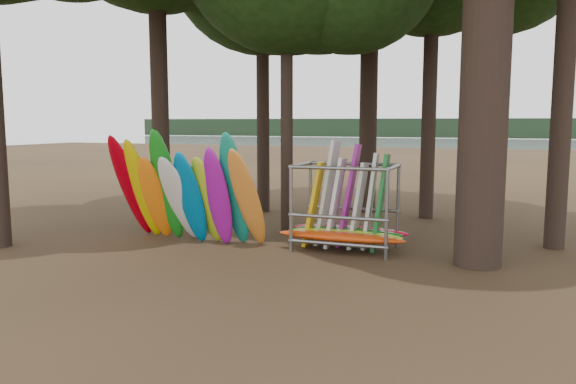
% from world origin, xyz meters
% --- Properties ---
extents(ground, '(120.00, 120.00, 0.00)m').
position_xyz_m(ground, '(0.00, 0.00, 0.00)').
color(ground, '#47331E').
rests_on(ground, ground).
extents(lake, '(160.00, 160.00, 0.00)m').
position_xyz_m(lake, '(0.00, 60.00, 0.00)').
color(lake, gray).
rests_on(lake, ground).
extents(far_shore, '(160.00, 4.00, 4.00)m').
position_xyz_m(far_shore, '(0.00, 110.00, 2.00)').
color(far_shore, black).
rests_on(far_shore, ground).
extents(kayak_row, '(4.39, 1.82, 3.21)m').
position_xyz_m(kayak_row, '(-3.22, 0.64, 1.34)').
color(kayak_row, '#AF000F').
rests_on(kayak_row, ground).
extents(storage_rack, '(3.24, 1.50, 2.80)m').
position_xyz_m(storage_rack, '(1.01, 1.42, 1.00)').
color(storage_rack, slate).
rests_on(storage_rack, ground).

